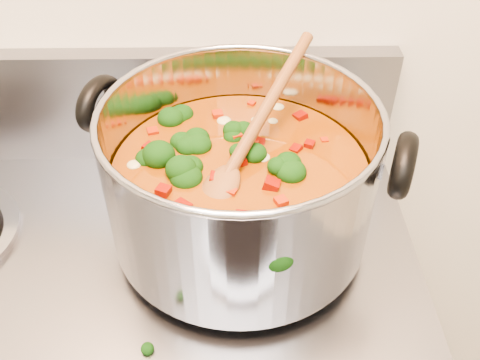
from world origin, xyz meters
name	(u,v)px	position (x,y,z in m)	size (l,w,h in m)	color
stockpot	(240,179)	(0.13, 1.32, 1.01)	(0.36, 0.30, 0.18)	#A1A1A9
wooden_spoon	(244,146)	(0.14, 1.32, 1.05)	(0.15, 0.23, 0.11)	brown
cooktop_crumbs	(190,230)	(0.07, 1.32, 0.92)	(0.31, 0.34, 0.01)	black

